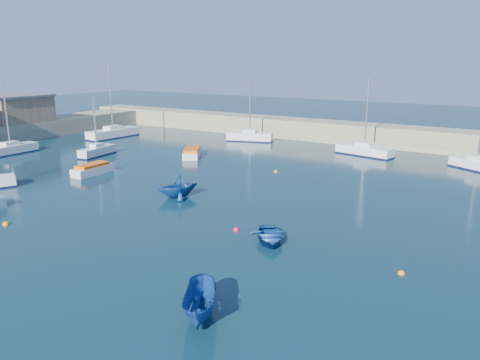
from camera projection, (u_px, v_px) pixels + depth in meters
The scene contains 18 objects.
ground at pixel (80, 274), 24.25m from camera, with size 220.00×220.00×0.00m, color #0C2835.
back_wall at pixel (364, 134), 61.52m from camera, with size 96.00×4.50×2.60m, color gray.
brick_shed_a at pixel (17, 110), 64.65m from camera, with size 6.00×8.00×3.40m, color #906C53.
sailboat_2 at pixel (11, 149), 55.00m from camera, with size 1.94×6.36×8.31m.
sailboat_3 at pixel (97, 151), 53.97m from camera, with size 2.07×5.12×6.74m.
sailboat_4 at pixel (113, 133), 66.69m from camera, with size 2.64×8.01×10.30m.
sailboat_5 at pixel (250, 136), 63.76m from camera, with size 6.41×3.58×8.28m.
sailboat_6 at pixel (364, 150), 54.27m from camera, with size 6.90×3.17×8.76m.
sailboat_7 at pixel (477, 164), 46.98m from camera, with size 5.56×4.10×7.41m.
motorboat_1 at pixel (92, 169), 45.39m from camera, with size 1.61×4.27×1.04m.
motorboat_2 at pixel (192, 152), 53.75m from camera, with size 3.92×4.93×0.98m.
dinghy_center at pixel (269, 236), 28.51m from camera, with size 2.44×3.42×0.71m, color navy.
dinghy_left at pixel (177, 186), 37.69m from camera, with size 2.96×3.43×1.80m, color navy.
dinghy_right at pixel (201, 304), 19.92m from camera, with size 1.39×3.70×1.43m, color navy.
buoy_0 at pixel (6, 225), 31.52m from camera, with size 0.46×0.46×0.46m, color orange.
buoy_1 at pixel (236, 230), 30.49m from camera, with size 0.43×0.43×0.43m, color red.
buoy_2 at pixel (401, 274), 24.29m from camera, with size 0.38×0.38×0.38m, color orange.
buoy_3 at pixel (276, 172), 46.35m from camera, with size 0.41×0.41×0.41m, color orange.
Camera 1 is at (18.95, -14.33, 10.80)m, focal length 35.00 mm.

